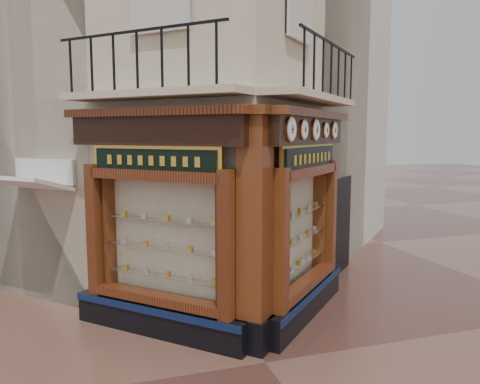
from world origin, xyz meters
name	(u,v)px	position (x,y,z in m)	size (l,w,h in m)	color
ground	(265,363)	(0.00, 0.00, 0.00)	(80.00, 80.00, 0.00)	#492922
main_building	(184,41)	(0.00, 6.16, 6.00)	(8.00, 8.00, 12.00)	beige
neighbour_left	(87,69)	(-2.47, 8.63, 5.50)	(8.00, 8.00, 11.00)	beige
neighbour_right	(244,75)	(2.47, 8.63, 5.50)	(8.00, 8.00, 11.00)	beige
shopfront_left	(158,225)	(-1.41, 1.57, 1.98)	(2.86, 2.86, 3.98)	black
shopfront_right	(305,216)	(1.41, 1.57, 1.98)	(2.86, 2.86, 3.98)	black
corner_pilaster	(255,234)	(0.00, 0.50, 1.95)	(0.85, 0.85, 3.98)	black
balcony	(236,95)	(0.00, 1.49, 4.22)	(5.94, 2.97, 1.03)	beige
clock_a	(291,129)	(0.61, 0.50, 3.62)	(0.32, 0.32, 0.41)	#C07E40
clock_b	(304,130)	(1.04, 0.94, 3.62)	(0.28, 0.28, 0.35)	#C07E40
clock_c	(315,130)	(1.50, 1.40, 3.62)	(0.32, 0.32, 0.40)	#C07E40
clock_d	(326,130)	(1.94, 1.84, 3.62)	(0.26, 0.26, 0.31)	#C07E40
clock_e	(334,130)	(2.36, 2.26, 3.62)	(0.29, 0.29, 0.36)	#C07E40
awning	(33,310)	(-3.70, 3.49, 0.00)	(1.66, 1.00, 0.08)	silver
signboard_left	(154,160)	(-1.46, 1.51, 3.10)	(1.92, 1.92, 0.51)	gold
signboard_right	(310,158)	(1.46, 1.51, 3.10)	(2.05, 2.05, 0.55)	gold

